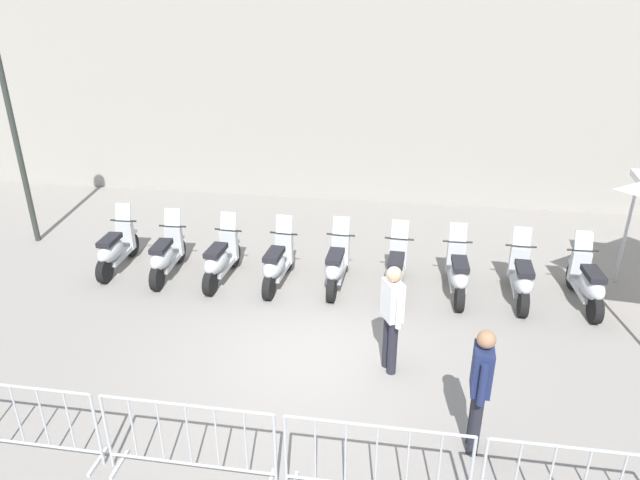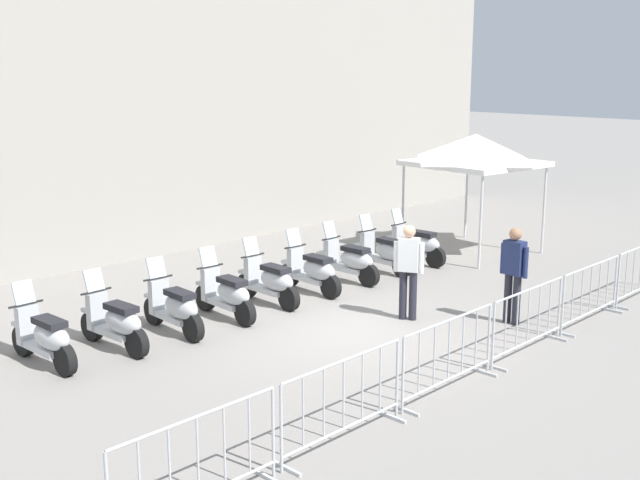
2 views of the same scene
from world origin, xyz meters
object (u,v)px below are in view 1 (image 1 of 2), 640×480
Objects in this scene: motorcycle_2 at (220,260)px; barrier_segment_2 at (189,441)px; motorcycle_4 at (336,266)px; officer_mid_plaza at (480,385)px; barrier_segment_1 at (19,421)px; street_lamp at (9,107)px; officer_near_row_end at (392,313)px; motorcycle_0 at (115,250)px; motorcycle_6 at (458,274)px; motorcycle_3 at (277,264)px; motorcycle_5 at (396,270)px; motorcycle_8 at (587,284)px; motorcycle_1 at (166,256)px; barrier_segment_3 at (376,464)px; motorcycle_7 at (521,279)px.

motorcycle_2 reaches higher than barrier_segment_2.
officer_mid_plaza is at bearing -54.64° from motorcycle_4.
motorcycle_4 is 1.00× the size of officer_mid_plaza.
barrier_segment_1 is 0.42× the size of street_lamp.
officer_near_row_end is at bearing -59.61° from motorcycle_4.
motorcycle_0 is 1.00× the size of motorcycle_6.
motorcycle_3 is 1.14m from motorcycle_4.
motorcycle_8 is (3.39, 0.33, 0.00)m from motorcycle_5.
motorcycle_1 is 1.12m from motorcycle_2.
motorcycle_3 is 0.84× the size of barrier_segment_2.
barrier_segment_3 is at bearing 5.69° from barrier_segment_1.
motorcycle_3 is 3.30m from officer_near_row_end.
barrier_segment_1 is at bearing -174.31° from barrier_segment_3.
motorcycle_5 is at bearing 111.37° from officer_mid_plaza.
motorcycle_0 and motorcycle_3 have the same top height.
motorcycle_3 is 5.26m from barrier_segment_3.
street_lamp is 9.17m from officer_near_row_end.
motorcycle_6 and motorcycle_8 have the same top height.
officer_near_row_end reaches higher than motorcycle_6.
officer_mid_plaza is at bearing 15.78° from barrier_segment_1.
motorcycle_5 reaches higher than barrier_segment_3.
officer_near_row_end is (4.08, 2.85, 0.46)m from barrier_segment_1.
motorcycle_5 is (5.64, 0.52, 0.00)m from motorcycle_0.
barrier_segment_3 is at bearing -84.98° from motorcycle_5.
motorcycle_4 is 1.00× the size of officer_near_row_end.
motorcycle_5 is (4.49, 0.53, 0.00)m from motorcycle_1.
motorcycle_0 is 3.78m from street_lamp.
motorcycle_3 is 4.77m from barrier_segment_2.
barrier_segment_1 is 1.00× the size of barrier_segment_3.
motorcycle_2 and motorcycle_5 have the same top height.
barrier_segment_1 is (1.79, -4.76, 0.07)m from motorcycle_0.
motorcycle_0 is 6.19m from officer_near_row_end.
barrier_segment_2 is 3.31m from officer_near_row_end.
motorcycle_3 is 1.00× the size of motorcycle_6.
motorcycle_7 reaches higher than barrier_segment_2.
street_lamp reaches higher than motorcycle_1.
street_lamp reaches higher than motorcycle_3.
motorcycle_7 is at bearing 5.45° from motorcycle_0.
motorcycle_8 is at bearing -0.00° from street_lamp.
officer_mid_plaza reaches higher than barrier_segment_3.
motorcycle_0 is 0.84× the size of barrier_segment_3.
barrier_segment_3 is 2.47m from officer_near_row_end.
barrier_segment_3 is at bearing -49.26° from motorcycle_2.
motorcycle_4 is (4.51, 0.41, 0.00)m from motorcycle_0.
motorcycle_6 is (4.50, 0.58, 0.00)m from motorcycle_2.
motorcycle_5 is at bearing 5.23° from motorcycle_0.
motorcycle_2 is at bearing 84.43° from barrier_segment_1.
motorcycle_8 is (4.52, 0.43, 0.00)m from motorcycle_4.
barrier_segment_3 is 10.43m from street_lamp.
officer_mid_plaza is (5.97, -3.24, 0.53)m from motorcycle_1.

